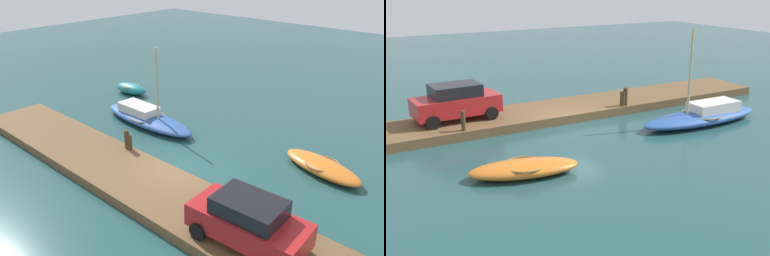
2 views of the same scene
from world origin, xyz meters
The scene contains 8 objects.
ground_plane centered at (0.00, 0.00, 0.00)m, with size 84.00×84.00×0.00m, color #234C4C.
dock_platform centered at (0.00, -2.01, 0.22)m, with size 25.49×3.49×0.45m, color brown.
sailboat_blue centered at (-5.75, 2.92, 0.42)m, with size 7.03×2.09×4.82m.
rowboat_orange centered at (4.76, 4.60, 0.30)m, with size 4.38×2.45×0.59m.
mooring_post_west centered at (-3.38, -0.52, 0.93)m, with size 0.23×0.23×0.97m, color #47331E.
mooring_post_mid_west centered at (-3.18, -0.52, 0.84)m, with size 0.27×0.27×0.77m, color #47331E.
mooring_post_mid_east centered at (5.52, -0.52, 0.91)m, with size 0.20×0.20×0.93m, color #47331E.
parked_car centered at (5.29, -2.36, 1.35)m, with size 4.18×2.23×1.76m.
Camera 2 is at (11.06, 19.84, 7.16)m, focal length 44.37 mm.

